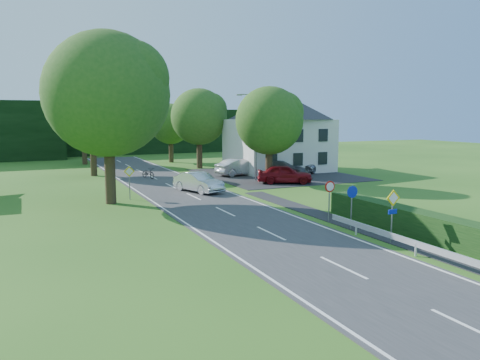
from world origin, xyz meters
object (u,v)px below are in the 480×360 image
parked_car_red (285,174)px  parked_car_silver_b (311,166)px  parked_car_silver_a (240,167)px  parasol (242,167)px  streetlight (255,133)px  parked_car_grey (280,168)px  motorcycle (148,173)px  moving_car (198,182)px

parked_car_red → parked_car_silver_b: 9.38m
parked_car_silver_a → parasol: (0.30, 0.18, 0.01)m
streetlight → parked_car_red: 4.84m
parked_car_silver_a → parked_car_grey: bearing=-129.2°
parked_car_grey → parked_car_silver_b: (4.65, 1.46, -0.14)m
streetlight → motorcycle: streetlight is taller
moving_car → motorcycle: (-1.64, 9.69, -0.28)m
streetlight → motorcycle: bearing=146.9°
parasol → parked_car_silver_b: bearing=-4.7°
motorcycle → parked_car_silver_b: size_ratio=0.42×
motorcycle → parked_car_grey: parked_car_grey is taller
streetlight → parked_car_grey: streetlight is taller
parked_car_grey → parked_car_red: bearing=-166.4°
parked_car_silver_a → parked_car_grey: parked_car_silver_a is taller
parked_car_grey → moving_car: bearing=158.4°
moving_car → parked_car_silver_b: 17.26m
streetlight → moving_car: streetlight is taller
parked_car_red → parked_car_silver_b: parked_car_red is taller
streetlight → moving_car: (-6.97, -4.07, -3.65)m
parked_car_silver_a → parked_car_red: bearing=179.8°
streetlight → moving_car: size_ratio=1.69×
motorcycle → parked_car_silver_b: (17.17, -2.16, 0.13)m
parked_car_silver_b → parked_car_grey: bearing=75.1°
moving_car → streetlight: bearing=12.1°
parasol → motorcycle: bearing=170.7°
moving_car → parked_car_grey: bearing=11.0°
moving_car → parked_car_grey: 12.46m
parasol → parked_car_silver_a: bearing=-148.8°
parked_car_red → parked_car_grey: parked_car_red is taller
streetlight → parked_car_silver_a: streetlight is taller
parked_car_silver_a → streetlight: bearing=164.5°
parked_car_red → parasol: (-0.97, 6.94, 0.01)m
parked_car_grey → parked_car_silver_b: bearing=-33.3°
moving_car → parasol: 11.16m
motorcycle → parasol: size_ratio=1.02×
motorcycle → parked_car_grey: (12.52, -3.62, 0.27)m
motorcycle → parasol: (9.23, -1.50, 0.34)m
parked_car_silver_a → moving_car: bearing=126.8°
moving_car → motorcycle: 9.83m
parked_car_grey → parasol: bearing=96.5°
moving_car → parked_car_silver_b: moving_car is taller
streetlight → parked_car_grey: (3.91, 2.00, -3.65)m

